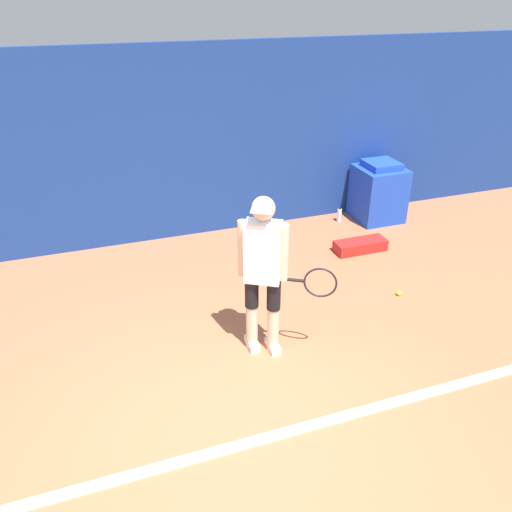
{
  "coord_description": "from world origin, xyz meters",
  "views": [
    {
      "loc": [
        -0.82,
        -2.77,
        3.34
      ],
      "look_at": [
        0.59,
        1.3,
        0.99
      ],
      "focal_mm": 35.0,
      "sensor_mm": 36.0,
      "label": 1
    }
  ],
  "objects": [
    {
      "name": "ground_plane",
      "position": [
        0.0,
        0.0,
        0.0
      ],
      "size": [
        24.0,
        24.0,
        0.0
      ],
      "primitive_type": "plane",
      "color": "#B76642"
    },
    {
      "name": "back_wall",
      "position": [
        0.0,
        4.04,
        1.35
      ],
      "size": [
        24.0,
        0.1,
        2.71
      ],
      "color": "navy",
      "rests_on": "ground_plane"
    },
    {
      "name": "court_baseline",
      "position": [
        0.0,
        -0.03,
        0.01
      ],
      "size": [
        21.6,
        0.1,
        0.01
      ],
      "color": "white",
      "rests_on": "ground_plane"
    },
    {
      "name": "tennis_player",
      "position": [
        0.6,
        1.09,
        0.94
      ],
      "size": [
        0.84,
        0.55,
        1.69
      ],
      "rotation": [
        0.0,
        0.0,
        -0.53
      ],
      "color": "beige",
      "rests_on": "ground_plane"
    },
    {
      "name": "tennis_ball",
      "position": [
        2.5,
        1.49,
        0.03
      ],
      "size": [
        0.07,
        0.07,
        0.07
      ],
      "color": "#D1E533",
      "rests_on": "ground_plane"
    },
    {
      "name": "covered_chair",
      "position": [
        3.43,
        3.6,
        0.45
      ],
      "size": [
        0.7,
        0.69,
        0.95
      ],
      "color": "blue",
      "rests_on": "ground_plane"
    },
    {
      "name": "equipment_bag",
      "position": [
        2.63,
        2.68,
        0.08
      ],
      "size": [
        0.75,
        0.27,
        0.16
      ],
      "color": "#B2231E",
      "rests_on": "ground_plane"
    },
    {
      "name": "water_bottle",
      "position": [
        2.82,
        3.68,
        0.11
      ],
      "size": [
        0.07,
        0.07,
        0.24
      ],
      "color": "white",
      "rests_on": "ground_plane"
    }
  ]
}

